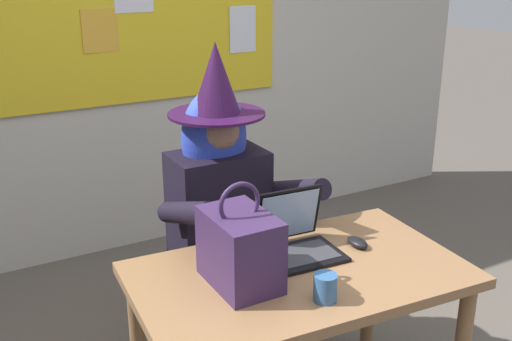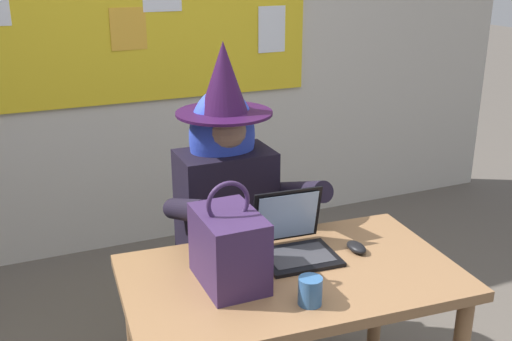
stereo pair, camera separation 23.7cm
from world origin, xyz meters
The scene contains 8 objects.
wall_back_bulletin centered at (0.00, 2.11, 1.51)m, with size 5.68×2.15×2.99m.
desk_main centered at (0.18, 0.15, 0.62)m, with size 1.26×0.79×0.72m.
chair_at_desk centered at (0.17, 0.86, 0.52)m, with size 0.43×0.43×0.92m.
person_costumed centered at (0.17, 0.74, 0.81)m, with size 0.59×0.67×1.47m.
laptop centered at (0.25, 0.28, 0.77)m, with size 0.30×0.29×0.24m.
computer_mouse centered at (0.48, 0.20, 0.73)m, with size 0.06×0.10×0.03m, color black.
handbag centered at (-0.05, 0.18, 0.85)m, with size 0.20×0.30×0.38m.
coffee_mug centered at (0.14, -0.06, 0.76)m, with size 0.08×0.08×0.10m, color #336099.
Camera 2 is at (-0.72, -1.59, 1.80)m, focal length 42.66 mm.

